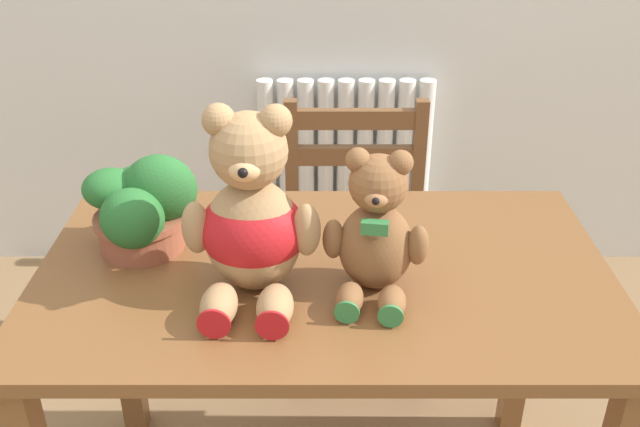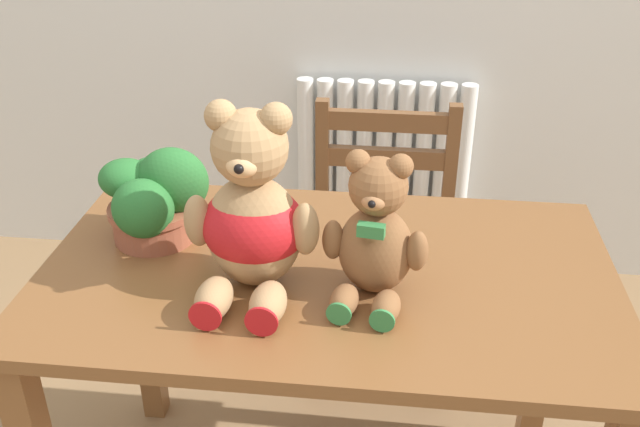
# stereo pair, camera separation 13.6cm
# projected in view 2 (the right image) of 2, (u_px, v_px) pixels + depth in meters

# --- Properties ---
(radiator) EXTENTS (0.66, 0.10, 0.77)m
(radiator) POSITION_uv_depth(u_px,v_px,m) (382.00, 188.00, 2.72)
(radiator) COLOR white
(radiator) RESTS_ON ground_plane
(dining_table) EXTENTS (1.20, 0.71, 0.75)m
(dining_table) POSITION_uv_depth(u_px,v_px,m) (327.00, 316.00, 1.55)
(dining_table) COLOR brown
(dining_table) RESTS_ON ground_plane
(wooden_chair_behind) EXTENTS (0.44, 0.38, 0.84)m
(wooden_chair_behind) POSITION_uv_depth(u_px,v_px,m) (382.00, 241.00, 2.21)
(wooden_chair_behind) COLOR brown
(wooden_chair_behind) RESTS_ON ground_plane
(teddy_bear_left) EXTENTS (0.27, 0.27, 0.38)m
(teddy_bear_left) POSITION_uv_depth(u_px,v_px,m) (252.00, 217.00, 1.37)
(teddy_bear_left) COLOR tan
(teddy_bear_left) RESTS_ON dining_table
(teddy_bear_right) EXTENTS (0.21, 0.22, 0.30)m
(teddy_bear_right) POSITION_uv_depth(u_px,v_px,m) (375.00, 236.00, 1.35)
(teddy_bear_right) COLOR brown
(teddy_bear_right) RESTS_ON dining_table
(potted_plant) EXTENTS (0.24, 0.21, 0.21)m
(potted_plant) POSITION_uv_depth(u_px,v_px,m) (154.00, 198.00, 1.55)
(potted_plant) COLOR #9E5138
(potted_plant) RESTS_ON dining_table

